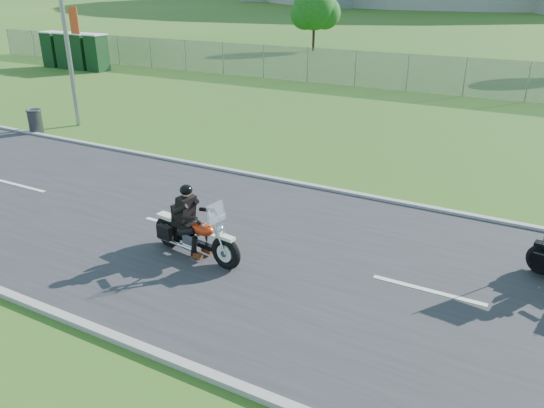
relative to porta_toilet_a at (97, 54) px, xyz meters
The scene contains 12 objects.
ground 27.83m from the porta_toilet_a, 37.69° to the right, with size 420.00×420.00×0.00m, color #204B17.
road 27.83m from the porta_toilet_a, 37.69° to the right, with size 120.00×8.00×0.04m, color #28282B.
curb_north 25.55m from the porta_toilet_a, 30.48° to the right, with size 120.00×0.18×0.12m, color #9E9B93.
curb_south 30.47m from the porta_toilet_a, 43.74° to the right, with size 120.00×0.18×0.12m, color #9E9B93.
fence 17.26m from the porta_toilet_a, 10.01° to the left, with size 60.00×0.03×2.00m, color gray.
porta_toilet_a is the anchor object (origin of this frame).
porta_toilet_b 1.40m from the porta_toilet_a, behind, with size 1.10×1.10×2.30m, color black.
porta_toilet_c 2.80m from the porta_toilet_a, behind, with size 1.10×1.10×2.30m, color black.
porta_toilet_d 4.20m from the porta_toilet_a, behind, with size 1.10×1.10×2.30m, color black.
tree_fence_mid 18.97m from the porta_toilet_a, 64.72° to the left, with size 3.96×3.69×5.30m.
motorcycle_lead 27.78m from the porta_toilet_a, 40.38° to the right, with size 2.47×0.81×1.67m.
trash_can 15.89m from the porta_toilet_a, 53.15° to the right, with size 0.53×0.53×0.92m, color #39393E.
Camera 1 is at (5.57, -9.22, 5.60)m, focal length 35.00 mm.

